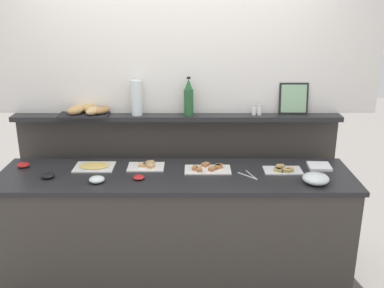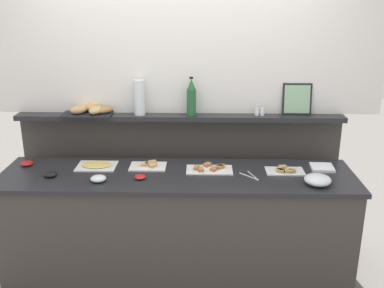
{
  "view_description": "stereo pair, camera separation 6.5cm",
  "coord_description": "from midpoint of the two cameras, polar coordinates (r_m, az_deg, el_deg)",
  "views": [
    {
      "loc": [
        0.12,
        -3.08,
        2.19
      ],
      "look_at": [
        0.11,
        0.1,
        1.12
      ],
      "focal_mm": 41.5,
      "sensor_mm": 36.0,
      "label": 1
    },
    {
      "loc": [
        0.19,
        -3.08,
        2.19
      ],
      "look_at": [
        0.11,
        0.1,
        1.12
      ],
      "focal_mm": 41.5,
      "sensor_mm": 36.0,
      "label": 2
    }
  ],
  "objects": [
    {
      "name": "ground_plane",
      "position": [
        4.29,
        -0.9,
        -12.08
      ],
      "size": [
        12.0,
        12.0,
        0.0
      ],
      "primitive_type": "plane",
      "color": "slate"
    },
    {
      "name": "buffet_counter",
      "position": [
        3.54,
        -1.33,
        -10.68
      ],
      "size": [
        2.67,
        0.67,
        0.91
      ],
      "color": "#3D3833",
      "rests_on": "ground_plane"
    },
    {
      "name": "back_ledge_unit",
      "position": [
        3.9,
        -1.0,
        -4.42
      ],
      "size": [
        2.69,
        0.22,
        1.26
      ],
      "color": "#3D3833",
      "rests_on": "ground_plane"
    },
    {
      "name": "upper_wall_panel",
      "position": [
        3.63,
        -1.1,
        14.5
      ],
      "size": [
        3.29,
        0.08,
        1.34
      ],
      "primitive_type": "cube",
      "color": "white",
      "rests_on": "back_ledge_unit"
    },
    {
      "name": "sandwich_platter_front",
      "position": [
        3.4,
        2.82,
        -3.23
      ],
      "size": [
        0.35,
        0.19,
        0.04
      ],
      "color": "white",
      "rests_on": "buffet_counter"
    },
    {
      "name": "sandwich_platter_rear",
      "position": [
        3.47,
        -5.08,
        -2.81
      ],
      "size": [
        0.28,
        0.19,
        0.04
      ],
      "color": "white",
      "rests_on": "buffet_counter"
    },
    {
      "name": "sandwich_platter_side",
      "position": [
        3.44,
        12.37,
        -3.38
      ],
      "size": [
        0.29,
        0.17,
        0.04
      ],
      "color": "white",
      "rests_on": "buffet_counter"
    },
    {
      "name": "cold_cuts_platter",
      "position": [
        3.54,
        -11.63,
        -2.74
      ],
      "size": [
        0.31,
        0.22,
        0.02
      ],
      "color": "white",
      "rests_on": "buffet_counter"
    },
    {
      "name": "glass_bowl_large",
      "position": [
        3.27,
        16.39,
        -4.49
      ],
      "size": [
        0.19,
        0.19,
        0.08
      ],
      "color": "silver",
      "rests_on": "buffet_counter"
    },
    {
      "name": "glass_bowl_medium",
      "position": [
        3.26,
        -11.38,
        -4.4
      ],
      "size": [
        0.11,
        0.11,
        0.05
      ],
      "color": "silver",
      "rests_on": "buffet_counter"
    },
    {
      "name": "condiment_bowl_teal",
      "position": [
        3.44,
        -17.22,
        -3.73
      ],
      "size": [
        0.1,
        0.1,
        0.03
      ],
      "primitive_type": "ellipsoid",
      "color": "black",
      "rests_on": "buffet_counter"
    },
    {
      "name": "condiment_bowl_dark",
      "position": [
        3.26,
        -6.11,
        -4.23
      ],
      "size": [
        0.08,
        0.08,
        0.03
      ],
      "primitive_type": "ellipsoid",
      "color": "red",
      "rests_on": "buffet_counter"
    },
    {
      "name": "condiment_bowl_cream",
      "position": [
        3.72,
        -20.01,
        -2.36
      ],
      "size": [
        0.1,
        0.1,
        0.03
      ],
      "primitive_type": "ellipsoid",
      "color": "red",
      "rests_on": "buffet_counter"
    },
    {
      "name": "serving_tongs",
      "position": [
        3.31,
        8.19,
        -4.13
      ],
      "size": [
        0.13,
        0.18,
        0.01
      ],
      "color": "#B7BABF",
      "rests_on": "buffet_counter"
    },
    {
      "name": "napkin_stack",
      "position": [
        3.58,
        16.88,
        -2.9
      ],
      "size": [
        0.18,
        0.18,
        0.02
      ],
      "primitive_type": "cube",
      "rotation": [
        0.0,
        0.0,
        -0.06
      ],
      "color": "white",
      "rests_on": "buffet_counter"
    },
    {
      "name": "wine_bottle_green",
      "position": [
        3.59,
        0.44,
        5.9
      ],
      "size": [
        0.08,
        0.08,
        0.32
      ],
      "color": "#23562D",
      "rests_on": "back_ledge_unit"
    },
    {
      "name": "salt_shaker",
      "position": [
        3.65,
        8.86,
        4.31
      ],
      "size": [
        0.03,
        0.03,
        0.09
      ],
      "color": "white",
      "rests_on": "back_ledge_unit"
    },
    {
      "name": "pepper_shaker",
      "position": [
        3.66,
        9.55,
        4.3
      ],
      "size": [
        0.03,
        0.03,
        0.09
      ],
      "color": "white",
      "rests_on": "back_ledge_unit"
    },
    {
      "name": "bread_basket",
      "position": [
        3.74,
        -12.54,
        4.33
      ],
      "size": [
        0.43,
        0.3,
        0.08
      ],
      "color": "black",
      "rests_on": "back_ledge_unit"
    },
    {
      "name": "framed_picture",
      "position": [
        3.73,
        13.84,
        5.61
      ],
      "size": [
        0.24,
        0.05,
        0.26
      ],
      "color": "black",
      "rests_on": "back_ledge_unit"
    },
    {
      "name": "water_carafe",
      "position": [
        3.63,
        -6.26,
        5.96
      ],
      "size": [
        0.09,
        0.09,
        0.29
      ],
      "primitive_type": "cylinder",
      "color": "silver",
      "rests_on": "back_ledge_unit"
    }
  ]
}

